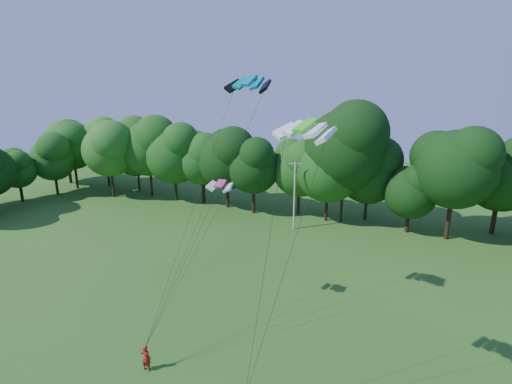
% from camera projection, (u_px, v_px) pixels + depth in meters
% --- Properties ---
extents(utility_pole, '(1.67, 0.59, 8.63)m').
position_uv_depth(utility_pole, '(294.00, 195.00, 49.24)').
color(utility_pole, '#B5B4AC').
rests_on(utility_pole, ground).
extents(kite_flyer_left, '(0.72, 0.51, 1.85)m').
position_uv_depth(kite_flyer_left, '(146.00, 358.00, 25.91)').
color(kite_flyer_left, maroon).
rests_on(kite_flyer_left, ground).
extents(kite_teal, '(3.29, 1.75, 0.81)m').
position_uv_depth(kite_teal, '(249.00, 81.00, 27.37)').
color(kite_teal, '#048090').
rests_on(kite_teal, ground).
extents(kite_green, '(3.21, 2.24, 0.62)m').
position_uv_depth(kite_green, '(305.00, 126.00, 18.69)').
color(kite_green, '#3EDE21').
rests_on(kite_green, ground).
extents(kite_pink, '(2.02, 1.00, 0.48)m').
position_uv_depth(kite_pink, '(220.00, 184.00, 30.12)').
color(kite_pink, '#C63772').
rests_on(kite_pink, ground).
extents(tree_back_west, '(9.84, 9.84, 14.32)m').
position_uv_depth(tree_back_west, '(135.00, 138.00, 65.16)').
color(tree_back_west, '#331D14').
rests_on(tree_back_west, ground).
extents(tree_back_center, '(11.60, 11.60, 16.87)m').
position_uv_depth(tree_back_center, '(345.00, 143.00, 50.23)').
color(tree_back_center, black).
rests_on(tree_back_center, ground).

